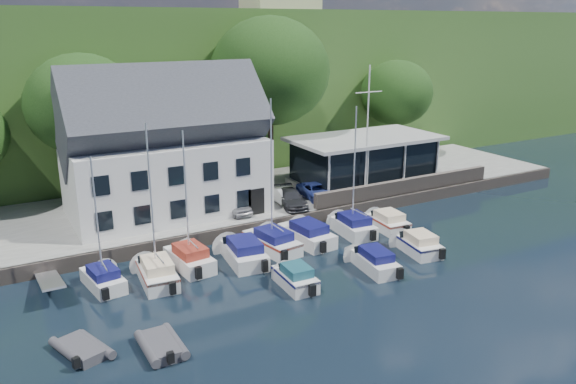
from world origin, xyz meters
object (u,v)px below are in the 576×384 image
object	(u,v)px
boat_r1_0	(97,220)
boat_r1_6	(354,172)
car_white	(285,197)
boat_r1_1	(152,209)
boat_r2_3	(374,259)
club_pavilion	(364,159)
dinghy_0	(82,347)
boat_r1_5	(307,232)
boat_r1_3	(243,250)
boat_r1_7	(387,220)
car_dgrey	(291,198)
boat_r1_2	(186,196)
dinghy_1	(161,344)
car_silver	(234,204)
harbor_building	(165,155)
boat_r1_4	(271,184)
boat_r2_4	(418,242)
car_blue	(316,191)
flagpole	(367,132)
boat_r2_2	(295,276)

from	to	relation	value
boat_r1_0	boat_r1_6	size ratio (longest dim) A/B	0.89
car_white	boat_r1_1	size ratio (longest dim) A/B	0.40
car_white	boat_r2_3	world-z (taller)	car_white
club_pavilion	dinghy_0	world-z (taller)	club_pavilion
boat_r1_0	boat_r1_5	size ratio (longest dim) A/B	1.29
boat_r1_3	boat_r1_7	bearing A→B (deg)	7.59
car_white	dinghy_0	size ratio (longest dim) A/B	1.22
car_white	boat_r1_7	size ratio (longest dim) A/B	0.70
car_dgrey	club_pavilion	bearing A→B (deg)	29.15
boat_r1_2	dinghy_0	size ratio (longest dim) A/B	3.15
dinghy_1	car_silver	bearing A→B (deg)	54.00
boat_r1_3	boat_r1_6	size ratio (longest dim) A/B	0.70
dinghy_0	dinghy_1	world-z (taller)	dinghy_1
harbor_building	dinghy_0	world-z (taller)	harbor_building
boat_r1_1	boat_r1_4	bearing A→B (deg)	11.41
club_pavilion	car_dgrey	world-z (taller)	club_pavilion
car_white	boat_r2_3	bearing A→B (deg)	-87.10
boat_r1_7	boat_r2_4	size ratio (longest dim) A/B	1.03
boat_r1_0	dinghy_1	size ratio (longest dim) A/B	2.65
boat_r1_3	boat_r1_5	xyz separation A→B (m)	(5.24, 0.73, -0.00)
harbor_building	dinghy_0	bearing A→B (deg)	-120.67
dinghy_0	boat_r2_3	bearing A→B (deg)	-15.97
car_white	boat_r2_3	size ratio (longest dim) A/B	0.64
boat_r1_6	boat_r2_4	bearing A→B (deg)	-65.00
car_blue	flagpole	size ratio (longest dim) A/B	0.36
boat_r2_2	boat_r2_4	xyz separation A→B (m)	(9.73, 0.42, 0.02)
boat_r1_2	boat_r1_4	xyz separation A→B (m)	(5.83, -0.00, -0.07)
boat_r2_2	boat_r2_3	bearing A→B (deg)	0.07
flagpole	dinghy_0	size ratio (longest dim) A/B	3.53
dinghy_0	boat_r2_2	bearing A→B (deg)	-13.39
club_pavilion	boat_r1_2	size ratio (longest dim) A/B	1.39
flagpole	boat_r1_2	bearing A→B (deg)	-164.58
boat_r1_7	dinghy_0	xyz separation A→B (m)	(-22.88, -6.17, -0.34)
boat_r1_4	dinghy_1	bearing A→B (deg)	-149.52
car_blue	boat_r2_4	size ratio (longest dim) A/B	0.74
boat_r1_6	car_dgrey	bearing A→B (deg)	118.01
boat_r1_2	dinghy_1	distance (m)	10.30
car_white	boat_r1_1	distance (m)	14.34
dinghy_1	boat_r1_0	bearing A→B (deg)	96.24
car_silver	car_dgrey	distance (m)	4.60
flagpole	boat_r1_1	size ratio (longest dim) A/B	1.17
harbor_building	car_blue	xyz separation A→B (m)	(11.55, -2.74, -3.70)
harbor_building	boat_r1_5	world-z (taller)	harbor_building
harbor_building	boat_r2_2	distance (m)	15.13
boat_r1_3	boat_r1_7	xyz separation A→B (m)	(11.87, 0.17, -0.08)
boat_r1_1	boat_r2_4	world-z (taller)	boat_r1_1
boat_r2_2	boat_r1_5	bearing A→B (deg)	56.01
car_silver	dinghy_0	bearing A→B (deg)	-140.69
car_dgrey	boat_r1_7	size ratio (longest dim) A/B	0.84
boat_r1_5	boat_r2_2	world-z (taller)	boat_r1_5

